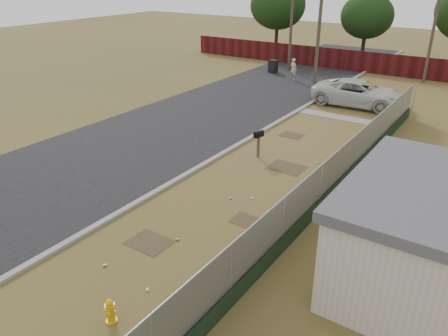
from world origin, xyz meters
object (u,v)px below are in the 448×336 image
Objects in this scene: fire_hydrant at (110,311)px; mailbox at (259,136)px; trash_bin at (273,66)px; pickup_truck at (359,93)px; pedestrian at (293,69)px.

mailbox reaches higher than fire_hydrant.
trash_bin is (-10.62, 28.70, 0.22)m from fire_hydrant.
mailbox is at bearing 171.18° from pickup_truck.
pickup_truck is at bearing 92.77° from fire_hydrant.
fire_hydrant is at bearing -69.69° from trash_bin.
mailbox is 1.22× the size of trash_bin.
trash_bin is at bearing 115.95° from mailbox.
trash_bin is at bearing 110.31° from fire_hydrant.
mailbox is 19.05m from trash_bin.
pedestrian reaches higher than pickup_truck.
pickup_truck is 5.54× the size of trash_bin.
pedestrian is at bearing 110.00° from mailbox.
pickup_truck reaches higher than trash_bin.
fire_hydrant is 0.42× the size of pedestrian.
fire_hydrant is 0.12× the size of pickup_truck.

